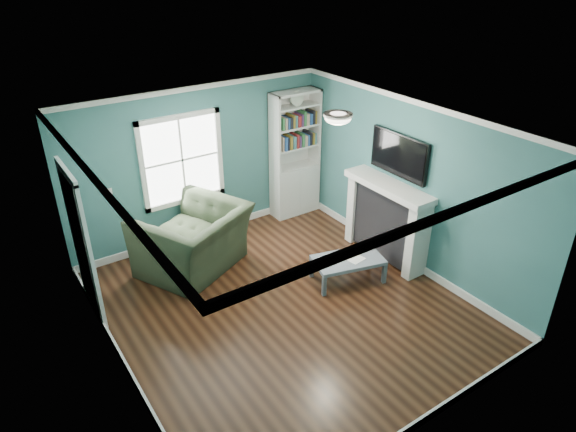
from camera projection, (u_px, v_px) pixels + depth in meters
floor at (284, 306)px, 7.21m from camera, size 5.00×5.00×0.00m
room_walls at (284, 206)px, 6.46m from camera, size 5.00×5.00×5.00m
trim at (284, 230)px, 6.62m from camera, size 4.50×5.00×2.60m
window at (182, 160)px, 8.19m from camera, size 1.40×0.06×1.50m
bookshelf at (295, 166)px, 9.33m from camera, size 0.90×0.35×2.31m
fireplace at (387, 221)px, 8.08m from camera, size 0.44×1.58×1.30m
tv at (399, 155)px, 7.63m from camera, size 0.06×1.10×0.65m
door at (81, 244)px, 6.62m from camera, size 0.12×0.98×2.17m
ceiling_fixture at (338, 117)px, 6.53m from camera, size 0.38×0.38×0.15m
light_switch at (110, 192)px, 7.71m from camera, size 0.08×0.01×0.12m
recliner at (192, 230)px, 7.76m from camera, size 1.80×1.56×1.33m
coffee_table at (348, 261)px, 7.63m from camera, size 1.14×0.81×0.37m
paper_sheet at (353, 257)px, 7.63m from camera, size 0.29×0.35×0.00m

